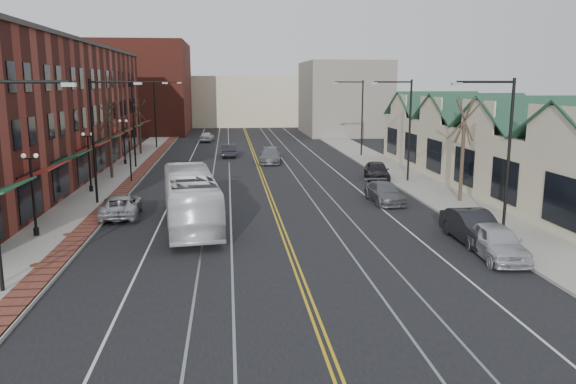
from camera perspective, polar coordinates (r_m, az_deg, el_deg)
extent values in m
plane|color=black|center=(22.88, 1.42, -9.21)|extent=(160.00, 160.00, 0.00)
cube|color=gray|center=(43.00, -18.30, 0.00)|extent=(4.00, 120.00, 0.15)
cube|color=gray|center=(44.55, 13.45, 0.63)|extent=(4.00, 120.00, 0.15)
cube|color=maroon|center=(50.96, -24.81, 7.35)|extent=(10.00, 50.00, 11.00)
cube|color=beige|center=(46.57, 20.56, 3.44)|extent=(8.00, 36.00, 4.60)
cube|color=maroon|center=(92.21, -14.55, 10.18)|extent=(14.00, 18.00, 14.00)
cube|color=beige|center=(106.36, -4.64, 9.22)|extent=(22.00, 14.00, 9.00)
cube|color=slate|center=(88.13, 5.65, 9.47)|extent=(12.00, 16.00, 11.00)
cylinder|color=black|center=(22.44, -25.13, 10.10)|extent=(3.00, 0.12, 0.12)
cube|color=#999999|center=(22.01, -21.36, 10.12)|extent=(0.50, 0.25, 0.15)
cylinder|color=black|center=(38.45, -19.17, 4.84)|extent=(0.16, 0.16, 8.00)
cylinder|color=black|center=(37.95, -17.29, 10.63)|extent=(3.00, 0.12, 0.12)
cube|color=#999999|center=(37.69, -15.01, 10.60)|extent=(0.50, 0.25, 0.15)
cylinder|color=black|center=(54.10, -15.42, 6.70)|extent=(0.16, 0.16, 8.00)
cylinder|color=black|center=(53.74, -14.02, 10.80)|extent=(3.00, 0.12, 0.12)
cube|color=#999999|center=(53.57, -12.40, 10.76)|extent=(0.50, 0.25, 0.15)
cylinder|color=black|center=(69.91, -13.34, 7.71)|extent=(0.16, 0.16, 8.00)
cylinder|color=black|center=(69.63, -12.24, 10.87)|extent=(3.00, 0.12, 0.12)
cube|color=#999999|center=(69.50, -10.98, 10.84)|extent=(0.50, 0.25, 0.15)
cylinder|color=black|center=(31.04, 21.50, 3.32)|extent=(0.16, 0.16, 8.00)
cylinder|color=black|center=(30.14, 19.44, 10.50)|extent=(3.00, 0.12, 0.12)
cube|color=#999999|center=(29.53, 16.76, 10.47)|extent=(0.50, 0.25, 0.15)
cylinder|color=black|center=(45.74, 12.25, 6.10)|extent=(0.16, 0.16, 8.00)
cylinder|color=black|center=(45.13, 10.61, 10.93)|extent=(3.00, 0.12, 0.12)
cube|color=#999999|center=(44.73, 8.73, 10.87)|extent=(0.50, 0.25, 0.15)
cylinder|color=black|center=(61.09, 7.54, 7.46)|extent=(0.16, 0.16, 8.00)
cylinder|color=black|center=(60.64, 6.23, 11.05)|extent=(3.00, 0.12, 0.12)
cube|color=#999999|center=(60.34, 4.81, 10.98)|extent=(0.50, 0.25, 0.15)
cylinder|color=black|center=(31.83, -24.19, -3.69)|extent=(0.28, 0.28, 0.40)
cylinder|color=black|center=(31.45, -24.45, -0.51)|extent=(0.14, 0.14, 4.00)
cube|color=black|center=(31.14, -24.75, 3.09)|extent=(0.60, 0.06, 0.06)
sphere|color=white|center=(31.22, -25.29, 3.35)|extent=(0.24, 0.24, 0.24)
sphere|color=white|center=(31.03, -24.24, 3.39)|extent=(0.24, 0.24, 0.24)
cylinder|color=black|center=(43.12, -19.36, 0.33)|extent=(0.28, 0.28, 0.40)
cylinder|color=black|center=(42.84, -19.52, 2.70)|extent=(0.14, 0.14, 4.00)
cube|color=black|center=(42.62, -19.69, 5.36)|extent=(0.60, 0.06, 0.06)
sphere|color=white|center=(42.68, -20.10, 5.54)|extent=(0.24, 0.24, 0.24)
sphere|color=white|center=(42.54, -19.31, 5.58)|extent=(0.24, 0.24, 0.24)
cylinder|color=black|center=(56.67, -16.20, 2.97)|extent=(0.28, 0.28, 0.40)
cylinder|color=black|center=(56.45, -16.30, 4.78)|extent=(0.14, 0.14, 4.00)
cube|color=black|center=(56.28, -16.41, 6.80)|extent=(0.60, 0.06, 0.06)
sphere|color=white|center=(56.33, -16.72, 6.94)|extent=(0.24, 0.24, 0.24)
sphere|color=white|center=(56.22, -16.11, 6.96)|extent=(0.24, 0.24, 0.24)
cylinder|color=#382B21|center=(48.54, -17.60, 4.27)|extent=(0.24, 0.24, 4.90)
cylinder|color=#382B21|center=(48.32, -17.78, 7.27)|extent=(0.58, 1.37, 2.90)
cylinder|color=#382B21|center=(48.32, -17.78, 7.27)|extent=(1.60, 0.66, 2.78)
cylinder|color=#382B21|center=(48.32, -17.78, 7.27)|extent=(0.53, 1.23, 2.96)
cylinder|color=#382B21|center=(48.32, -17.78, 7.27)|extent=(1.69, 1.03, 2.64)
cylinder|color=#382B21|center=(48.32, -17.78, 7.27)|extent=(1.78, 1.29, 2.48)
cylinder|color=#382B21|center=(64.24, -14.82, 5.82)|extent=(0.24, 0.24, 4.55)
cylinder|color=#382B21|center=(64.08, -14.92, 7.93)|extent=(0.55, 1.28, 2.69)
cylinder|color=#382B21|center=(64.08, -14.92, 7.93)|extent=(1.49, 0.62, 2.58)
cylinder|color=#382B21|center=(64.08, -14.92, 7.93)|extent=(0.50, 1.15, 2.75)
cylinder|color=#382B21|center=(64.08, -14.92, 7.93)|extent=(1.57, 0.97, 2.45)
cylinder|color=#382B21|center=(64.08, -14.92, 7.93)|extent=(1.66, 1.20, 2.30)
cylinder|color=#382B21|center=(38.80, 17.26, 2.96)|extent=(0.24, 0.24, 5.25)
cylinder|color=#382B21|center=(38.54, 17.49, 6.97)|extent=(0.61, 1.46, 3.10)
cylinder|color=#382B21|center=(38.54, 17.49, 6.97)|extent=(1.70, 0.70, 2.97)
cylinder|color=#382B21|center=(38.54, 17.49, 6.97)|extent=(0.56, 1.31, 3.17)
cylinder|color=#382B21|center=(38.54, 17.49, 6.97)|extent=(1.80, 1.10, 2.82)
cylinder|color=#382B21|center=(38.54, 17.49, 6.97)|extent=(1.90, 1.37, 2.65)
cylinder|color=#592D19|center=(26.82, -24.15, -6.77)|extent=(0.60, 0.60, 0.02)
cylinder|color=#592D19|center=(31.42, -21.39, -4.02)|extent=(0.60, 0.60, 0.02)
cylinder|color=black|center=(46.34, -15.72, 3.02)|extent=(0.12, 0.12, 3.20)
imported|color=black|center=(46.14, -15.83, 5.17)|extent=(0.18, 0.15, 0.90)
imported|color=white|center=(31.81, -9.88, -0.64)|extent=(3.95, 11.42, 3.11)
imported|color=#A5A7AC|center=(34.99, -16.61, -1.34)|extent=(2.62, 5.04, 1.36)
imported|color=silver|center=(27.40, 20.42, -4.76)|extent=(2.20, 4.73, 1.57)
imported|color=black|center=(29.64, 18.31, -3.40)|extent=(1.72, 4.89, 1.61)
imported|color=#5A5A61|center=(38.07, 9.77, -0.07)|extent=(2.04, 4.68, 1.34)
imported|color=black|center=(46.77, 9.01, 2.15)|extent=(2.40, 4.71, 1.54)
imported|color=black|center=(60.98, -6.03, 4.23)|extent=(1.48, 4.23, 1.39)
imported|color=slate|center=(56.07, -1.82, 3.74)|extent=(2.70, 5.39, 1.50)
imported|color=silver|center=(76.84, -8.26, 5.58)|extent=(2.12, 4.19, 1.37)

